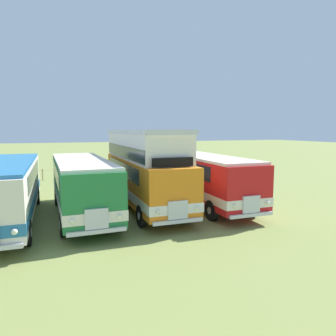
{
  "coord_description": "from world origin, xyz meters",
  "views": [
    {
      "loc": [
        3.9,
        -17.29,
        4.52
      ],
      "look_at": [
        10.36,
        0.2,
        2.26
      ],
      "focal_mm": 33.92,
      "sensor_mm": 36.0,
      "label": 1
    }
  ],
  "objects_px": {
    "bus_fifth_in_row": "(6,187)",
    "bus_sixth_in_row": "(82,183)",
    "bus_seventh_in_row": "(144,167)",
    "bus_eighth_in_row": "(203,176)"
  },
  "relations": [
    {
      "from": "bus_sixth_in_row",
      "to": "bus_seventh_in_row",
      "type": "distance_m",
      "value": 3.65
    },
    {
      "from": "bus_seventh_in_row",
      "to": "bus_fifth_in_row",
      "type": "bearing_deg",
      "value": -176.04
    },
    {
      "from": "bus_sixth_in_row",
      "to": "bus_eighth_in_row",
      "type": "xyz_separation_m",
      "value": [
        7.12,
        0.09,
        0.0
      ]
    },
    {
      "from": "bus_fifth_in_row",
      "to": "bus_sixth_in_row",
      "type": "relative_size",
      "value": 1.12
    },
    {
      "from": "bus_seventh_in_row",
      "to": "bus_eighth_in_row",
      "type": "bearing_deg",
      "value": -6.6
    },
    {
      "from": "bus_fifth_in_row",
      "to": "bus_seventh_in_row",
      "type": "distance_m",
      "value": 7.16
    },
    {
      "from": "bus_fifth_in_row",
      "to": "bus_seventh_in_row",
      "type": "relative_size",
      "value": 1.07
    },
    {
      "from": "bus_sixth_in_row",
      "to": "bus_fifth_in_row",
      "type": "bearing_deg",
      "value": 179.89
    },
    {
      "from": "bus_seventh_in_row",
      "to": "bus_eighth_in_row",
      "type": "distance_m",
      "value": 3.63
    },
    {
      "from": "bus_sixth_in_row",
      "to": "bus_seventh_in_row",
      "type": "bearing_deg",
      "value": 7.99
    }
  ]
}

